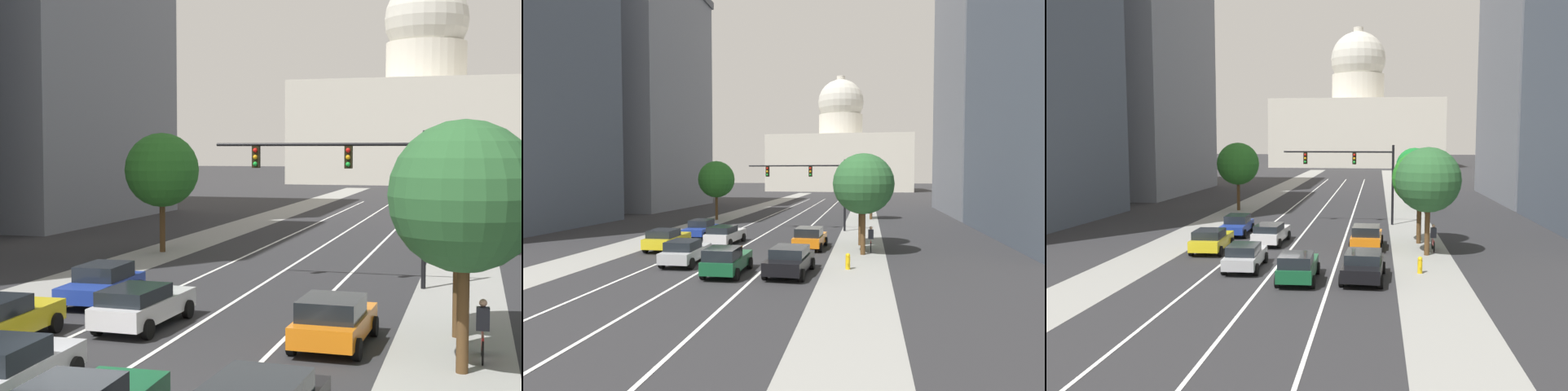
% 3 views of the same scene
% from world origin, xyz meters
% --- Properties ---
extents(ground_plane, '(400.00, 400.00, 0.00)m').
position_xyz_m(ground_plane, '(0.00, 40.00, 0.00)').
color(ground_plane, '#2B2B2D').
extents(sidewalk_left, '(3.57, 130.00, 0.01)m').
position_xyz_m(sidewalk_left, '(-8.28, 35.00, 0.01)').
color(sidewalk_left, gray).
rests_on(sidewalk_left, ground).
extents(sidewalk_right, '(3.57, 130.00, 0.01)m').
position_xyz_m(sidewalk_right, '(8.28, 35.00, 0.01)').
color(sidewalk_right, gray).
rests_on(sidewalk_right, ground).
extents(lane_stripe_left, '(0.16, 90.00, 0.01)m').
position_xyz_m(lane_stripe_left, '(-3.25, 25.00, 0.01)').
color(lane_stripe_left, white).
rests_on(lane_stripe_left, ground).
extents(lane_stripe_center, '(0.16, 90.00, 0.01)m').
position_xyz_m(lane_stripe_center, '(0.00, 25.00, 0.01)').
color(lane_stripe_center, white).
rests_on(lane_stripe_center, ground).
extents(lane_stripe_right, '(0.16, 90.00, 0.01)m').
position_xyz_m(lane_stripe_right, '(3.25, 25.00, 0.01)').
color(lane_stripe_right, white).
rests_on(lane_stripe_right, ground).
extents(office_tower_far_left, '(21.24, 24.61, 36.15)m').
position_xyz_m(office_tower_far_left, '(-29.32, 41.76, 18.11)').
color(office_tower_far_left, gray).
rests_on(office_tower_far_left, ground).
extents(office_tower_far_right, '(18.92, 23.93, 36.42)m').
position_xyz_m(office_tower_far_right, '(28.20, 38.67, 18.24)').
color(office_tower_far_right, gray).
rests_on(office_tower_far_right, ground).
extents(capitol_building, '(43.98, 29.50, 37.08)m').
position_xyz_m(capitol_building, '(0.00, 123.81, 11.70)').
color(capitol_building, beige).
rests_on(capitol_building, ground).
extents(car_orange, '(2.21, 4.36, 1.54)m').
position_xyz_m(car_orange, '(4.87, 6.60, 0.80)').
color(car_orange, orange).
rests_on(car_orange, ground).
extents(car_black, '(2.28, 4.53, 1.46)m').
position_xyz_m(car_black, '(4.87, -1.74, 0.77)').
color(car_black, black).
rests_on(car_black, ground).
extents(car_yellow, '(2.16, 4.47, 1.49)m').
position_xyz_m(car_yellow, '(-4.87, 4.23, 0.77)').
color(car_yellow, yellow).
rests_on(car_yellow, ground).
extents(car_blue, '(2.11, 4.64, 1.45)m').
position_xyz_m(car_blue, '(-4.87, 10.80, 0.76)').
color(car_blue, '#1E389E').
rests_on(car_blue, ground).
extents(car_green, '(2.03, 4.25, 1.54)m').
position_xyz_m(car_green, '(1.63, -2.50, 0.79)').
color(car_green, '#14512D').
rests_on(car_green, ground).
extents(car_silver, '(2.06, 4.41, 1.44)m').
position_xyz_m(car_silver, '(-1.62, -0.19, 0.75)').
color(car_silver, '#B2B5BA').
rests_on(car_silver, ground).
extents(car_white, '(2.11, 4.68, 1.44)m').
position_xyz_m(car_white, '(-1.63, 7.31, 0.77)').
color(car_white, silver).
rests_on(car_white, ground).
extents(traffic_signal_mast, '(9.23, 0.39, 6.65)m').
position_xyz_m(traffic_signal_mast, '(3.83, 16.94, 4.79)').
color(traffic_signal_mast, black).
rests_on(traffic_signal_mast, ground).
extents(fire_hydrant, '(0.26, 0.35, 0.91)m').
position_xyz_m(fire_hydrant, '(7.82, 0.01, 0.46)').
color(fire_hydrant, yellow).
rests_on(fire_hydrant, ground).
extents(cyclist, '(0.36, 1.70, 1.72)m').
position_xyz_m(cyclist, '(9.11, 6.23, 0.85)').
color(cyclist, black).
rests_on(cyclist, ground).
extents(street_tree_mid_right, '(3.75, 3.75, 6.35)m').
position_xyz_m(street_tree_mid_right, '(8.38, 8.76, 4.46)').
color(street_tree_mid_right, '#51381E').
rests_on(street_tree_mid_right, ground).
extents(street_tree_mid_left, '(4.21, 4.21, 6.80)m').
position_xyz_m(street_tree_mid_left, '(-8.31, 24.76, 4.68)').
color(street_tree_mid_left, '#51381E').
rests_on(street_tree_mid_left, ground).
extents(street_tree_near_right, '(3.98, 3.98, 6.65)m').
position_xyz_m(street_tree_near_right, '(8.59, 4.82, 4.64)').
color(street_tree_near_right, '#51381E').
rests_on(street_tree_near_right, ground).
extents(street_tree_far_right, '(3.73, 3.73, 6.26)m').
position_xyz_m(street_tree_far_right, '(9.28, 28.47, 4.38)').
color(street_tree_far_right, '#51381E').
rests_on(street_tree_far_right, ground).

